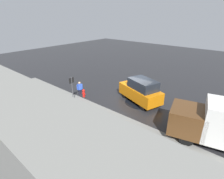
% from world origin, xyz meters
% --- Properties ---
extents(ground_plane, '(60.00, 60.00, 0.00)m').
position_xyz_m(ground_plane, '(0.00, 0.00, 0.00)').
color(ground_plane, black).
extents(kerb_strip, '(24.00, 3.20, 0.04)m').
position_xyz_m(kerb_strip, '(0.00, 4.20, 0.02)').
color(kerb_strip, slate).
rests_on(kerb_strip, ground).
extents(moving_hatchback, '(4.24, 2.89, 2.06)m').
position_xyz_m(moving_hatchback, '(-0.74, -0.16, 1.03)').
color(moving_hatchback, orange).
rests_on(moving_hatchback, ground).
extents(fire_hydrant, '(0.42, 0.31, 0.80)m').
position_xyz_m(fire_hydrant, '(3.57, 2.41, 0.40)').
color(fire_hydrant, red).
rests_on(fire_hydrant, ground).
extents(pedestrian, '(0.34, 0.54, 1.22)m').
position_xyz_m(pedestrian, '(4.43, 2.12, 0.68)').
color(pedestrian, blue).
rests_on(pedestrian, ground).
extents(metal_railing, '(10.65, 0.04, 1.05)m').
position_xyz_m(metal_railing, '(-0.98, 6.09, 0.74)').
color(metal_railing, '#B7BABF').
rests_on(metal_railing, ground).
extents(sign_post, '(0.07, 0.44, 2.40)m').
position_xyz_m(sign_post, '(3.20, 3.87, 1.58)').
color(sign_post, '#4C4C51').
rests_on(sign_post, ground).
extents(puddle_patch, '(2.48, 2.48, 0.01)m').
position_xyz_m(puddle_patch, '(-0.80, 0.01, 0.00)').
color(puddle_patch, black).
rests_on(puddle_patch, ground).
extents(building_block, '(14.33, 2.40, 4.39)m').
position_xyz_m(building_block, '(-1.93, 9.69, 2.20)').
color(building_block, slate).
rests_on(building_block, ground).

